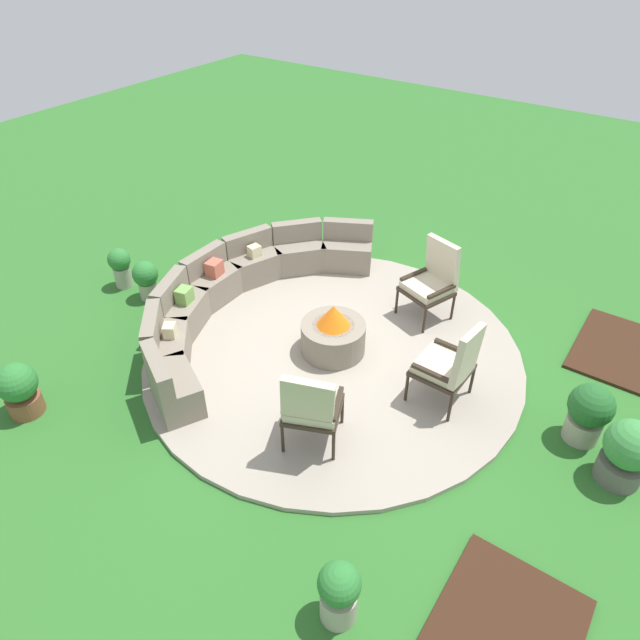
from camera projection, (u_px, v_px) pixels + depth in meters
name	position (u px, v px, depth m)	size (l,w,h in m)	color
ground_plane	(333.00, 354.00, 7.22)	(24.00, 24.00, 0.00)	#2D6B28
patio_circle	(333.00, 352.00, 7.21)	(4.72, 4.72, 0.06)	#9E9384
mulch_bed_left	(502.00, 639.00, 4.45)	(1.44, 1.08, 0.04)	#382114
mulch_bed_right	(622.00, 351.00, 7.23)	(1.44, 1.08, 0.04)	#382114
fire_pit	(333.00, 334.00, 7.03)	(0.81, 0.81, 0.68)	gray
curved_stone_bench	(239.00, 292.00, 7.71)	(4.29, 1.74, 0.72)	gray
lounge_chair_front_left	(311.00, 405.00, 5.65)	(0.76, 0.75, 1.07)	#2D2319
lounge_chair_front_right	(451.00, 363.00, 6.16)	(0.64, 0.59, 1.07)	#2D2319
lounge_chair_back_left	(433.00, 279.00, 7.47)	(0.73, 0.73, 1.10)	#2D2319
potted_plant_0	(628.00, 452.00, 5.47)	(0.50, 0.50, 0.74)	#605B56
potted_plant_1	(19.00, 388.00, 6.21)	(0.44, 0.44, 0.66)	brown
potted_plant_2	(339.00, 592.00, 4.41)	(0.35, 0.35, 0.65)	#A89E8E
potted_plant_3	(589.00, 411.00, 5.88)	(0.47, 0.47, 0.72)	#A89E8E
potted_plant_4	(146.00, 278.00, 8.03)	(0.36, 0.36, 0.58)	#A89E8E
potted_plant_5	(120.00, 265.00, 8.26)	(0.32, 0.32, 0.61)	#A89E8E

